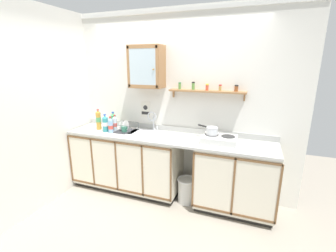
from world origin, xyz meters
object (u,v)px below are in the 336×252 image
object	(u,v)px
bottle_opaque_white_0	(105,121)
wall_cabinet	(147,67)
sink	(147,135)
warning_sign	(146,110)
trash_bin	(187,190)
bottle_water_blue_3	(111,126)
bottle_soda_green_1	(113,121)
bottle_water_clear_5	(115,124)
hot_plate_stove	(219,139)
bottle_detergent_teal_2	(105,124)
dish_rack	(126,129)
bottle_juice_amber_4	(99,120)
mug	(124,129)
saucepan	(212,130)

from	to	relation	value
bottle_opaque_white_0	wall_cabinet	xyz separation A→B (m)	(0.73, 0.05, 0.84)
sink	warning_sign	size ratio (longest dim) A/B	2.03
trash_bin	bottle_water_blue_3	bearing A→B (deg)	-176.86
bottle_soda_green_1	wall_cabinet	xyz separation A→B (m)	(0.56, 0.07, 0.82)
bottle_water_blue_3	bottle_water_clear_5	xyz separation A→B (m)	(-0.01, 0.12, 0.00)
sink	hot_plate_stove	world-z (taller)	sink
bottle_water_clear_5	bottle_water_blue_3	bearing A→B (deg)	-87.25
bottle_detergent_teal_2	dish_rack	size ratio (longest dim) A/B	0.90
bottle_juice_amber_4	bottle_water_blue_3	bearing A→B (deg)	-18.17
sink	bottle_juice_amber_4	distance (m)	0.81
mug	bottle_detergent_teal_2	bearing A→B (deg)	-168.90
bottle_opaque_white_0	bottle_detergent_teal_2	distance (m)	0.24
hot_plate_stove	dish_rack	distance (m)	1.39
bottle_detergent_teal_2	trash_bin	size ratio (longest dim) A/B	0.73
sink	saucepan	xyz separation A→B (m)	(0.94, 0.02, 0.17)
mug	trash_bin	bearing A→B (deg)	-1.10
hot_plate_stove	bottle_opaque_white_0	xyz separation A→B (m)	(-1.81, 0.08, 0.07)
bottle_water_clear_5	wall_cabinet	bearing A→B (deg)	16.91
sink	bottle_soda_green_1	size ratio (longest dim) A/B	1.87
saucepan	bottle_juice_amber_4	distance (m)	1.74
wall_cabinet	warning_sign	xyz separation A→B (m)	(-0.10, 0.13, -0.65)
bottle_soda_green_1	bottle_water_clear_5	world-z (taller)	bottle_soda_green_1
sink	warning_sign	bearing A→B (deg)	118.04
bottle_water_clear_5	hot_plate_stove	bearing A→B (deg)	0.65
bottle_opaque_white_0	bottle_soda_green_1	size ratio (longest dim) A/B	0.85
bottle_water_clear_5	bottle_juice_amber_4	bearing A→B (deg)	-174.03
bottle_water_clear_5	warning_sign	xyz separation A→B (m)	(0.39, 0.28, 0.19)
mug	bottle_opaque_white_0	bearing A→B (deg)	161.96
saucepan	bottle_detergent_teal_2	distance (m)	1.57
bottle_water_clear_5	dish_rack	world-z (taller)	bottle_water_clear_5
warning_sign	dish_rack	bearing A→B (deg)	-127.14
warning_sign	mug	bearing A→B (deg)	-122.64
sink	bottle_detergent_teal_2	world-z (taller)	sink
warning_sign	bottle_water_clear_5	bearing A→B (deg)	-144.16
hot_plate_stove	bottle_detergent_teal_2	xyz separation A→B (m)	(-1.68, -0.11, 0.08)
bottle_water_blue_3	warning_sign	bearing A→B (deg)	46.32
sink	bottle_water_blue_3	xyz separation A→B (m)	(-0.51, -0.15, 0.14)
saucepan	bottle_detergent_teal_2	xyz separation A→B (m)	(-1.57, -0.14, -0.02)
sink	bottle_opaque_white_0	world-z (taller)	sink
sink	bottle_water_blue_3	bearing A→B (deg)	-163.82
hot_plate_stove	trash_bin	distance (m)	0.89
dish_rack	mug	distance (m)	0.05
bottle_detergent_teal_2	dish_rack	world-z (taller)	bottle_detergent_teal_2
dish_rack	warning_sign	size ratio (longest dim) A/B	1.19
saucepan	dish_rack	distance (m)	1.29
sink	bottle_juice_amber_4	xyz separation A→B (m)	(-0.79, -0.06, 0.18)
hot_plate_stove	bottle_water_clear_5	bearing A→B (deg)	-179.35
bottle_opaque_white_0	bottle_soda_green_1	xyz separation A→B (m)	(0.17, -0.03, 0.02)
dish_rack	wall_cabinet	size ratio (longest dim) A/B	0.50
bottle_opaque_white_0	dish_rack	size ratio (longest dim) A/B	0.78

